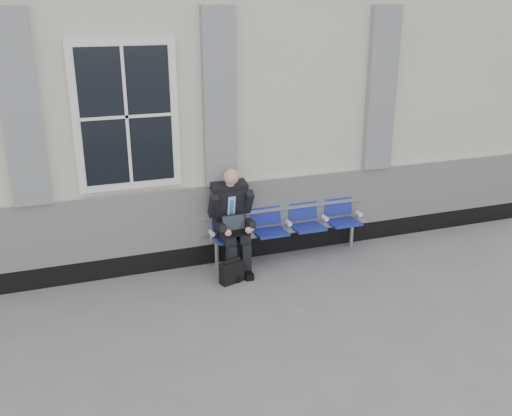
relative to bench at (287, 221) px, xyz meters
name	(u,v)px	position (x,y,z in m)	size (l,w,h in m)	color
ground	(127,330)	(-2.57, -1.32, -0.55)	(70.00, 70.00, 0.00)	slate
station_building	(86,97)	(-2.59, 2.15, 1.67)	(14.40, 4.40, 4.49)	beige
bench	(287,221)	(0.00, 0.00, 0.00)	(2.60, 0.47, 0.91)	#9EA0A3
businessman	(232,216)	(-0.90, -0.14, 0.25)	(0.61, 0.82, 1.49)	black
briefcase	(232,272)	(-1.05, -0.58, -0.39)	(0.36, 0.24, 0.34)	black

